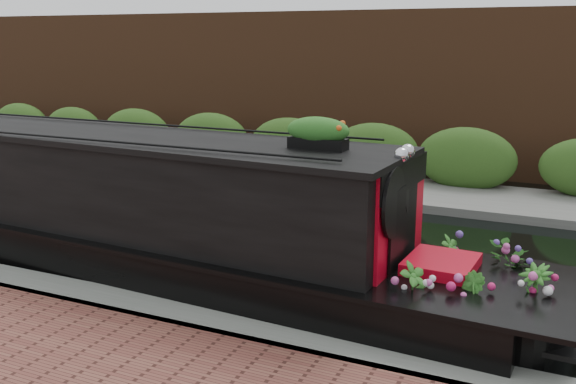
% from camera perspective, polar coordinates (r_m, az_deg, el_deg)
% --- Properties ---
extents(ground, '(80.00, 80.00, 0.00)m').
position_cam_1_polar(ground, '(10.53, -0.99, -4.84)').
color(ground, black).
rests_on(ground, ground).
extents(near_bank_coping, '(40.00, 0.60, 0.50)m').
position_cam_1_polar(near_bank_coping, '(7.90, -11.67, -11.61)').
color(near_bank_coping, gray).
rests_on(near_bank_coping, ground).
extents(far_bank_path, '(40.00, 2.40, 0.34)m').
position_cam_1_polar(far_bank_path, '(14.28, 6.34, 0.02)').
color(far_bank_path, '#62625E').
rests_on(far_bank_path, ground).
extents(far_hedge, '(40.00, 1.10, 2.80)m').
position_cam_1_polar(far_hedge, '(15.12, 7.43, 0.75)').
color(far_hedge, '#30561C').
rests_on(far_hedge, ground).
extents(far_brick_wall, '(40.00, 1.00, 8.00)m').
position_cam_1_polar(far_brick_wall, '(17.09, 9.55, 2.16)').
color(far_brick_wall, '#56321D').
rests_on(far_brick_wall, ground).
extents(narrowboat, '(11.30, 2.54, 2.63)m').
position_cam_1_polar(narrowboat, '(9.31, -13.62, -2.66)').
color(narrowboat, black).
rests_on(narrowboat, ground).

